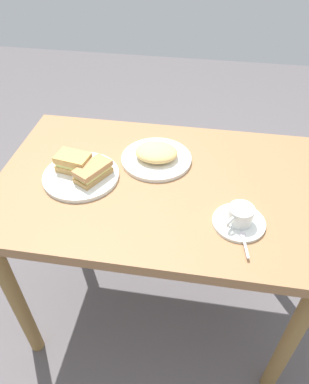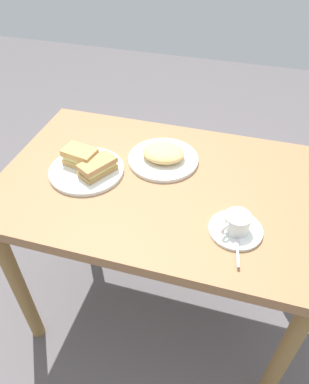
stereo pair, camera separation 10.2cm
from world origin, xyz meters
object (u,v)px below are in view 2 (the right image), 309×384
sandwich_front (80,156)px  coffee_cup (237,222)px  sandwich_plate (87,170)px  dining_table (163,204)px  coffee_saucer (235,230)px  sandwich_back (98,167)px  spoon (237,248)px  side_plate (163,159)px

sandwich_front → coffee_cup: bearing=164.2°
sandwich_plate → dining_table: bearing=-175.2°
dining_table → sandwich_plate: bearing=4.8°
sandwich_plate → coffee_saucer: bearing=166.0°
sandwich_front → sandwich_back: (-0.08, 0.03, -0.01)m
spoon → side_plate: 0.46m
sandwich_front → coffee_cup: (-0.56, 0.16, -0.01)m
coffee_saucer → coffee_cup: bearing=52.5°
coffee_cup → side_plate: coffee_cup is taller
sandwich_front → spoon: size_ratio=1.25×
coffee_saucer → sandwich_front: bearing=-15.6°
dining_table → coffee_saucer: size_ratio=7.09×
dining_table → side_plate: bearing=-74.9°
sandwich_plate → side_plate: (-0.24, -0.14, 0.00)m
sandwich_back → coffee_saucer: bearing=165.6°
dining_table → coffee_cup: (-0.26, 0.16, 0.15)m
sandwich_plate → coffee_cup: coffee_cup is taller
dining_table → sandwich_plate: sandwich_plate is taller
sandwich_back → coffee_saucer: sandwich_back is taller
sandwich_plate → side_plate: same height
dining_table → side_plate: (0.03, -0.11, 0.11)m
spoon → side_plate: (0.30, -0.34, -0.01)m
sandwich_plate → sandwich_front: (0.03, -0.02, 0.04)m
sandwich_front → spoon: 0.62m
sandwich_front → coffee_saucer: size_ratio=0.78×
coffee_saucer → coffee_cup: coffee_cup is taller
sandwich_plate → side_plate: 0.28m
sandwich_front → coffee_saucer: 0.58m
sandwich_back → coffee_saucer: size_ratio=0.91×
sandwich_front → coffee_cup: sandwich_front is taller
sandwich_front → coffee_saucer: sandwich_front is taller
sandwich_back → side_plate: 0.24m
coffee_cup → side_plate: bearing=-42.9°
dining_table → coffee_saucer: coffee_saucer is taller
side_plate → spoon: bearing=131.7°
sandwich_plate → sandwich_back: (-0.05, 0.01, 0.03)m
sandwich_back → sandwich_front: bearing=-23.0°
dining_table → sandwich_front: (0.30, -0.00, 0.15)m
side_plate → dining_table: bearing=105.1°
spoon → coffee_cup: bearing=-79.4°
sandwich_plate → side_plate: size_ratio=1.02×
coffee_saucer → side_plate: 0.40m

